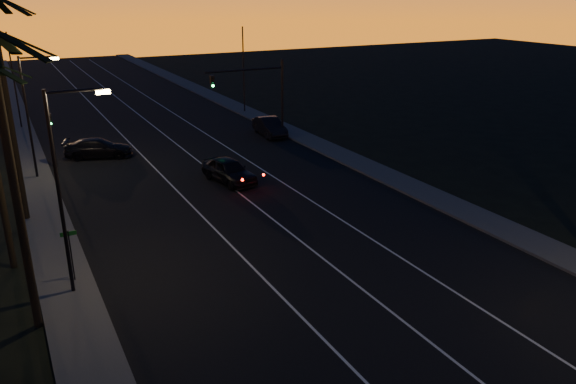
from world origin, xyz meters
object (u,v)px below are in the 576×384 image
signal_mast (257,87)px  right_car (270,127)px  cross_car (99,148)px  lead_car (229,170)px

signal_mast → right_car: (1.86, 1.58, -3.96)m
signal_mast → right_car: size_ratio=1.40×
cross_car → lead_car: bearing=-56.5°
signal_mast → right_car: bearing=40.3°
signal_mast → cross_car: (-13.27, 1.45, -4.02)m
signal_mast → lead_car: size_ratio=1.24×
signal_mast → cross_car: size_ratio=1.27×
right_car → cross_car: (-15.14, -0.13, -0.06)m
lead_car → cross_car: 12.53m
lead_car → right_car: (8.23, 10.58, -0.02)m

